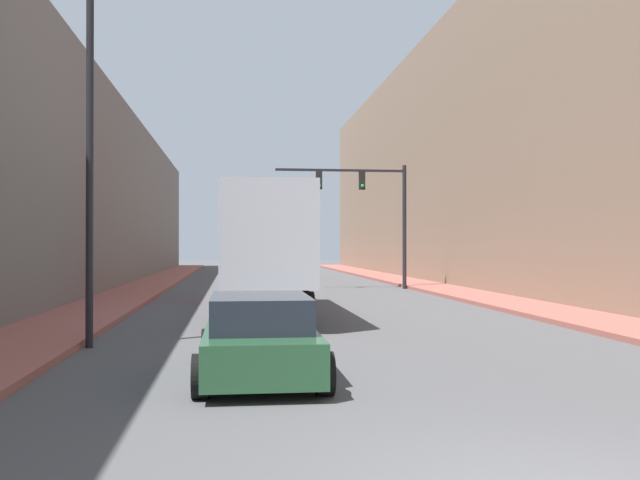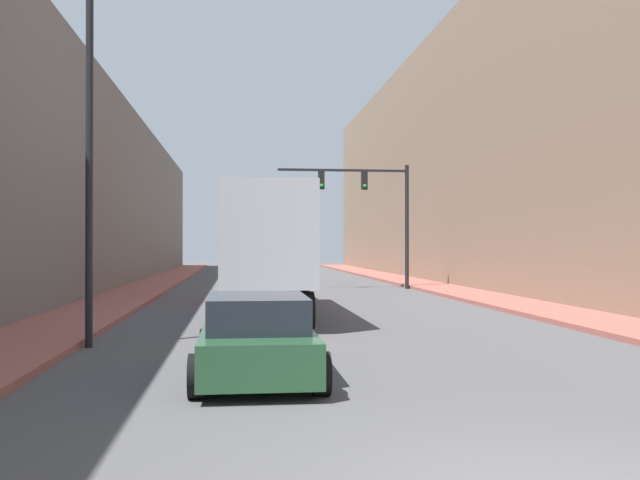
% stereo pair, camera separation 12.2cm
% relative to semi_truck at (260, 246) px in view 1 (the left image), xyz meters
% --- Properties ---
extents(sidewalk_right, '(2.55, 80.00, 0.15)m').
position_rel_semi_truck_xyz_m(sidewalk_right, '(9.15, 12.08, -2.08)').
color(sidewalk_right, '#9E564C').
rests_on(sidewalk_right, ground).
extents(sidewalk_left, '(2.55, 80.00, 0.15)m').
position_rel_semi_truck_xyz_m(sidewalk_left, '(-5.34, 12.08, -2.08)').
color(sidewalk_left, '#9E564C').
rests_on(sidewalk_left, ground).
extents(building_right, '(6.00, 80.00, 14.71)m').
position_rel_semi_truck_xyz_m(building_right, '(13.43, 12.08, 5.20)').
color(building_right, '#846B56').
rests_on(building_right, ground).
extents(building_left, '(6.00, 80.00, 9.89)m').
position_rel_semi_truck_xyz_m(building_left, '(-9.62, 12.08, 2.79)').
color(building_left, '#66605B').
rests_on(building_left, ground).
extents(semi_truck, '(2.43, 13.28, 3.82)m').
position_rel_semi_truck_xyz_m(semi_truck, '(0.00, 0.00, 0.00)').
color(semi_truck, '#B2B7C1').
rests_on(semi_truck, ground).
extents(sedan_car, '(2.03, 4.39, 1.37)m').
position_rel_semi_truck_xyz_m(sedan_car, '(-0.42, -11.83, -1.50)').
color(sedan_car, '#234C2D').
rests_on(sedan_car, ground).
extents(traffic_signal_gantry, '(6.65, 0.35, 6.27)m').
position_rel_semi_truck_xyz_m(traffic_signal_gantry, '(6.14, 11.67, 2.20)').
color(traffic_signal_gantry, black).
rests_on(traffic_signal_gantry, ground).
extents(street_lamp, '(0.44, 0.44, 8.26)m').
position_rel_semi_truck_xyz_m(street_lamp, '(-3.92, -7.95, 3.00)').
color(street_lamp, black).
rests_on(street_lamp, ground).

